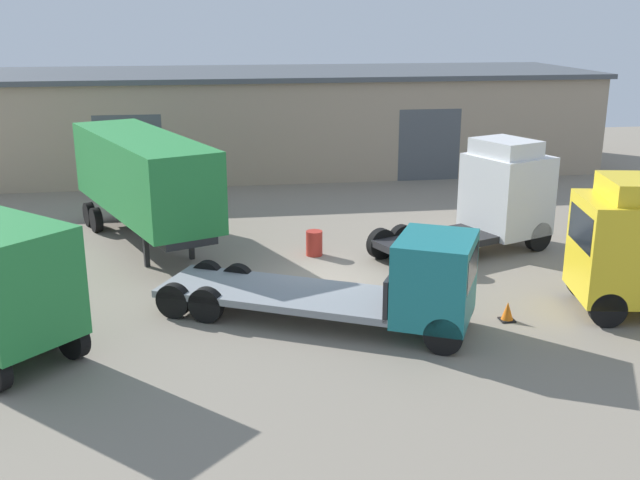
% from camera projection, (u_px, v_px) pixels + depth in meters
% --- Properties ---
extents(ground_plane, '(60.00, 60.00, 0.00)m').
position_uv_depth(ground_plane, '(329.00, 279.00, 24.00)').
color(ground_plane, gray).
extents(warehouse_building, '(34.20, 10.09, 5.22)m').
position_uv_depth(warehouse_building, '(274.00, 119.00, 41.02)').
color(warehouse_building, tan).
rests_on(warehouse_building, ground_plane).
extents(tractor_unit_white, '(6.92, 4.81, 3.93)m').
position_uv_depth(tractor_unit_white, '(495.00, 198.00, 26.68)').
color(tractor_unit_white, silver).
rests_on(tractor_unit_white, ground_plane).
extents(container_trailer_green, '(5.80, 9.37, 4.04)m').
position_uv_depth(container_trailer_green, '(142.00, 176.00, 26.79)').
color(container_trailer_green, '#28843D').
rests_on(container_trailer_green, ground_plane).
extents(flatbed_truck_teal, '(8.79, 6.03, 2.69)m').
position_uv_depth(flatbed_truck_teal, '(382.00, 284.00, 19.86)').
color(flatbed_truck_teal, '#197075').
rests_on(flatbed_truck_teal, ground_plane).
extents(gravel_pile, '(3.94, 3.94, 1.72)m').
position_uv_depth(gravel_pile, '(635.00, 223.00, 27.25)').
color(gravel_pile, '#565147').
rests_on(gravel_pile, ground_plane).
extents(oil_drum, '(0.58, 0.58, 0.88)m').
position_uv_depth(oil_drum, '(314.00, 243.00, 26.24)').
color(oil_drum, '#B22D23').
rests_on(oil_drum, ground_plane).
extents(traffic_cone, '(0.40, 0.40, 0.55)m').
position_uv_depth(traffic_cone, '(507.00, 312.00, 20.66)').
color(traffic_cone, black).
rests_on(traffic_cone, ground_plane).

